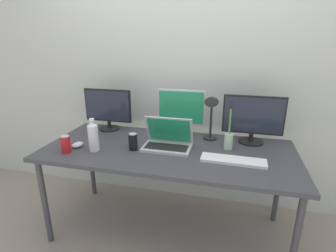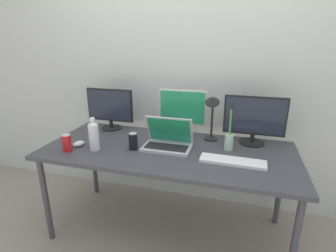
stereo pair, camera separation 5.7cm
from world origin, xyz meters
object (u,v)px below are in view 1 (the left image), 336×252
at_px(monitor_left, 108,109).
at_px(laptop_silver, 168,141).
at_px(work_desk, 168,155).
at_px(mouse_by_keyboard, 78,145).
at_px(water_bottle, 93,136).
at_px(keyboard_main, 233,160).
at_px(soda_can_by_laptop, 66,144).
at_px(desk_lamp, 211,108).
at_px(monitor_right, 253,119).
at_px(monitor_center, 181,111).
at_px(soda_can_near_keyboard, 133,142).
at_px(bamboo_vase, 229,140).

bearing_deg(monitor_left, laptop_silver, -23.97).
height_order(work_desk, laptop_silver, laptop_silver).
bearing_deg(mouse_by_keyboard, laptop_silver, 34.84).
bearing_deg(water_bottle, keyboard_main, 3.24).
height_order(monitor_left, soda_can_by_laptop, monitor_left).
bearing_deg(desk_lamp, monitor_right, 8.31).
height_order(monitor_right, keyboard_main, monitor_right).
relative_size(work_desk, monitor_center, 4.71).
bearing_deg(soda_can_near_keyboard, soda_can_by_laptop, -160.38).
distance_m(mouse_by_keyboard, soda_can_near_keyboard, 0.43).
xyz_separation_m(monitor_center, laptop_silver, (-0.04, -0.29, -0.15)).
relative_size(monitor_left, monitor_center, 1.09).
bearing_deg(laptop_silver, keyboard_main, -15.06).
distance_m(monitor_center, water_bottle, 0.74).
height_order(work_desk, desk_lamp, desk_lamp).
height_order(laptop_silver, soda_can_near_keyboard, laptop_silver).
bearing_deg(monitor_left, desk_lamp, -3.90).
bearing_deg(monitor_left, work_desk, -25.59).
xyz_separation_m(monitor_right, soda_can_by_laptop, (-1.31, -0.52, -0.14)).
bearing_deg(soda_can_near_keyboard, monitor_left, 135.08).
relative_size(monitor_center, desk_lamp, 0.99).
xyz_separation_m(monitor_center, soda_can_near_keyboard, (-0.28, -0.39, -0.14)).
xyz_separation_m(water_bottle, bamboo_vase, (0.96, 0.27, -0.04)).
relative_size(monitor_center, laptop_silver, 1.10).
xyz_separation_m(laptop_silver, desk_lamp, (0.29, 0.21, 0.22)).
bearing_deg(work_desk, keyboard_main, -12.48).
bearing_deg(laptop_silver, monitor_left, 156.03).
relative_size(laptop_silver, soda_can_by_laptop, 2.85).
bearing_deg(monitor_left, monitor_center, 1.54).
bearing_deg(keyboard_main, work_desk, 169.19).
relative_size(work_desk, water_bottle, 7.59).
relative_size(soda_can_near_keyboard, desk_lamp, 0.31).
xyz_separation_m(monitor_left, water_bottle, (0.11, -0.46, -0.08)).
height_order(monitor_center, laptop_silver, monitor_center).
bearing_deg(keyboard_main, water_bottle, -175.09).
xyz_separation_m(work_desk, monitor_right, (0.61, 0.28, 0.25)).
height_order(laptop_silver, desk_lamp, desk_lamp).
distance_m(work_desk, desk_lamp, 0.49).
bearing_deg(soda_can_near_keyboard, monitor_right, 22.92).
distance_m(work_desk, water_bottle, 0.57).
distance_m(monitor_right, desk_lamp, 0.33).
xyz_separation_m(monitor_left, bamboo_vase, (1.06, -0.19, -0.13)).
xyz_separation_m(water_bottle, desk_lamp, (0.81, 0.40, 0.16)).
relative_size(soda_can_by_laptop, desk_lamp, 0.31).
height_order(water_bottle, soda_can_by_laptop, water_bottle).
bearing_deg(mouse_by_keyboard, water_bottle, 11.73).
height_order(monitor_left, desk_lamp, desk_lamp).
height_order(soda_can_by_laptop, desk_lamp, desk_lamp).
distance_m(work_desk, monitor_center, 0.41).
bearing_deg(bamboo_vase, water_bottle, -164.08).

